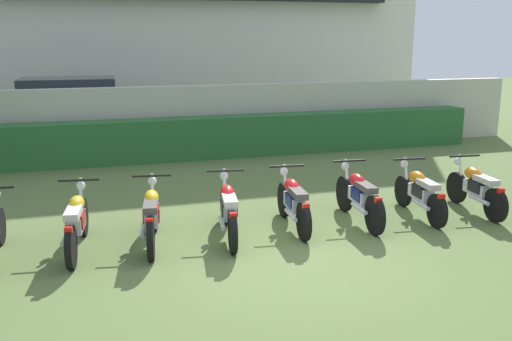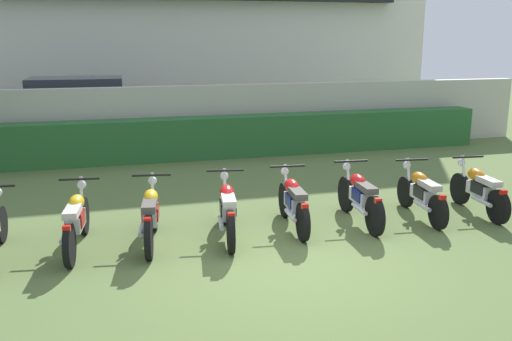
% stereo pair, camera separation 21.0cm
% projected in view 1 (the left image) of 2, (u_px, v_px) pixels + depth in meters
% --- Properties ---
extents(ground, '(60.00, 60.00, 0.00)m').
position_uv_depth(ground, '(289.00, 261.00, 7.92)').
color(ground, '#566B38').
extents(building, '(21.00, 6.50, 8.55)m').
position_uv_depth(building, '(143.00, 6.00, 22.50)').
color(building, silver).
rests_on(building, ground).
extents(compound_wall, '(19.95, 0.30, 1.82)m').
position_uv_depth(compound_wall, '(185.00, 120.00, 15.09)').
color(compound_wall, '#BCB7A8').
rests_on(compound_wall, ground).
extents(hedge_row, '(15.96, 0.70, 1.06)m').
position_uv_depth(hedge_row, '(190.00, 138.00, 14.53)').
color(hedge_row, '#28602D').
rests_on(hedge_row, ground).
extents(parked_car, '(4.58, 2.25, 1.89)m').
position_uv_depth(parked_car, '(75.00, 110.00, 16.98)').
color(parked_car, black).
rests_on(parked_car, ground).
extents(motorcycle_in_row_1, '(0.60, 1.94, 0.96)m').
position_uv_depth(motorcycle_in_row_1, '(77.00, 222.00, 8.22)').
color(motorcycle_in_row_1, black).
rests_on(motorcycle_in_row_1, ground).
extents(motorcycle_in_row_2, '(0.61, 1.87, 0.98)m').
position_uv_depth(motorcycle_in_row_2, '(152.00, 215.00, 8.46)').
color(motorcycle_in_row_2, black).
rests_on(motorcycle_in_row_2, ground).
extents(motorcycle_in_row_3, '(0.62, 1.95, 0.97)m').
position_uv_depth(motorcycle_in_row_3, '(228.00, 209.00, 8.77)').
color(motorcycle_in_row_3, black).
rests_on(motorcycle_in_row_3, ground).
extents(motorcycle_in_row_4, '(0.60, 1.83, 0.96)m').
position_uv_depth(motorcycle_in_row_4, '(293.00, 202.00, 9.22)').
color(motorcycle_in_row_4, black).
rests_on(motorcycle_in_row_4, ground).
extents(motorcycle_in_row_5, '(0.60, 1.95, 0.97)m').
position_uv_depth(motorcycle_in_row_5, '(359.00, 196.00, 9.51)').
color(motorcycle_in_row_5, black).
rests_on(motorcycle_in_row_5, ground).
extents(motorcycle_in_row_6, '(0.60, 1.84, 0.94)m').
position_uv_depth(motorcycle_in_row_6, '(420.00, 192.00, 9.82)').
color(motorcycle_in_row_6, black).
rests_on(motorcycle_in_row_6, ground).
extents(motorcycle_in_row_7, '(0.60, 1.79, 0.95)m').
position_uv_depth(motorcycle_in_row_7, '(476.00, 188.00, 10.07)').
color(motorcycle_in_row_7, black).
rests_on(motorcycle_in_row_7, ground).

